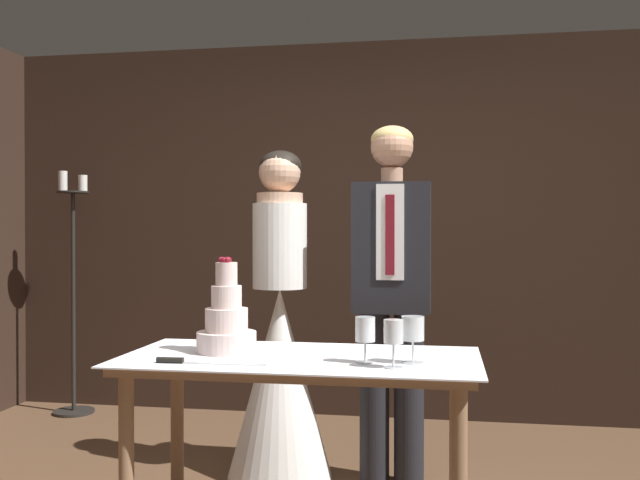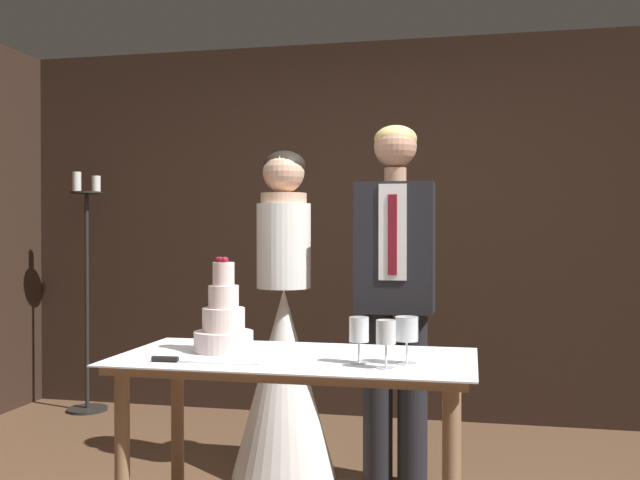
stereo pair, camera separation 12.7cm
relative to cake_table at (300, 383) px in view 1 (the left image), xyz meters
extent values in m
cube|color=black|center=(0.01, 2.23, 0.60)|extent=(5.31, 0.12, 2.57)
cylinder|color=#8E6B4C|center=(-0.60, -0.25, -0.31)|extent=(0.06, 0.06, 0.75)
cylinder|color=#8E6B4C|center=(-0.60, 0.25, -0.31)|extent=(0.06, 0.06, 0.75)
cylinder|color=#8E6B4C|center=(0.60, 0.25, -0.31)|extent=(0.06, 0.06, 0.75)
cube|color=#8E6B4C|center=(0.00, 0.00, 0.08)|extent=(1.31, 0.62, 0.03)
cube|color=white|center=(0.00, 0.00, 0.10)|extent=(1.37, 0.68, 0.01)
cylinder|color=beige|center=(-0.31, 0.04, 0.15)|extent=(0.24, 0.24, 0.08)
cylinder|color=beige|center=(-0.31, 0.04, 0.23)|extent=(0.17, 0.17, 0.09)
cylinder|color=beige|center=(-0.31, 0.04, 0.32)|extent=(0.12, 0.12, 0.09)
cylinder|color=beige|center=(-0.31, 0.04, 0.42)|extent=(0.09, 0.09, 0.09)
sphere|color=maroon|center=(-0.30, 0.04, 0.47)|extent=(0.02, 0.02, 0.02)
sphere|color=maroon|center=(-0.30, 0.05, 0.47)|extent=(0.02, 0.02, 0.02)
sphere|color=maroon|center=(-0.31, 0.06, 0.47)|extent=(0.02, 0.02, 0.02)
sphere|color=maroon|center=(-0.33, 0.06, 0.47)|extent=(0.02, 0.02, 0.02)
sphere|color=maroon|center=(-0.33, 0.04, 0.47)|extent=(0.02, 0.02, 0.02)
sphere|color=maroon|center=(-0.31, 0.03, 0.47)|extent=(0.02, 0.02, 0.02)
sphere|color=maroon|center=(-0.30, 0.02, 0.47)|extent=(0.02, 0.02, 0.02)
cube|color=silver|center=(-0.24, -0.21, 0.11)|extent=(0.31, 0.03, 0.00)
cylinder|color=black|center=(-0.44, -0.22, 0.12)|extent=(0.10, 0.03, 0.02)
cylinder|color=silver|center=(0.43, -0.07, 0.11)|extent=(0.08, 0.08, 0.00)
cylinder|color=silver|center=(0.43, -0.07, 0.15)|extent=(0.01, 0.01, 0.08)
cylinder|color=silver|center=(0.43, -0.07, 0.23)|extent=(0.08, 0.08, 0.09)
cylinder|color=silver|center=(0.26, -0.09, 0.11)|extent=(0.07, 0.07, 0.00)
cylinder|color=silver|center=(0.26, -0.09, 0.15)|extent=(0.01, 0.01, 0.07)
cylinder|color=silver|center=(0.26, -0.09, 0.23)|extent=(0.07, 0.07, 0.09)
cylinder|color=maroon|center=(0.26, -0.09, 0.20)|extent=(0.06, 0.06, 0.04)
cylinder|color=silver|center=(0.37, -0.17, 0.11)|extent=(0.07, 0.07, 0.00)
cylinder|color=silver|center=(0.37, -0.17, 0.15)|extent=(0.01, 0.01, 0.08)
cylinder|color=silver|center=(0.37, -0.17, 0.23)|extent=(0.07, 0.07, 0.08)
cylinder|color=maroon|center=(0.37, -0.17, 0.20)|extent=(0.06, 0.06, 0.03)
cone|color=white|center=(-0.29, 0.90, -0.20)|extent=(0.54, 0.54, 0.98)
cylinder|color=white|center=(-0.29, 0.90, 0.51)|extent=(0.28, 0.28, 0.44)
cylinder|color=#DBAD8E|center=(-0.29, 0.90, 0.76)|extent=(0.24, 0.24, 0.05)
sphere|color=#DBAD8E|center=(-0.29, 0.90, 0.89)|extent=(0.22, 0.22, 0.22)
ellipsoid|color=black|center=(-0.29, 0.92, 0.92)|extent=(0.22, 0.22, 0.16)
cylinder|color=black|center=(0.20, 0.90, -0.25)|extent=(0.15, 0.15, 0.86)
cylinder|color=black|center=(0.37, 0.90, -0.25)|extent=(0.15, 0.15, 0.86)
cube|color=black|center=(0.29, 0.90, 0.50)|extent=(0.39, 0.24, 0.65)
cube|color=white|center=(0.29, 0.78, 0.58)|extent=(0.13, 0.01, 0.47)
cube|color=maroon|center=(0.29, 0.77, 0.57)|extent=(0.04, 0.01, 0.39)
cylinder|color=tan|center=(0.29, 0.90, 0.87)|extent=(0.11, 0.11, 0.07)
sphere|color=tan|center=(0.29, 0.90, 1.01)|extent=(0.21, 0.21, 0.21)
ellipsoid|color=#D6B770|center=(0.29, 0.91, 1.05)|extent=(0.21, 0.21, 0.14)
cylinder|color=black|center=(-2.00, 1.91, -0.67)|extent=(0.28, 0.28, 0.02)
cylinder|color=black|center=(-2.00, 1.91, 0.09)|extent=(0.03, 0.03, 1.52)
cylinder|color=black|center=(-2.00, 1.91, 0.86)|extent=(0.22, 0.22, 0.01)
cylinder|color=white|center=(-2.07, 1.91, 0.94)|extent=(0.06, 0.06, 0.14)
cylinder|color=white|center=(-1.92, 1.91, 0.92)|extent=(0.06, 0.06, 0.11)
camera|label=1|loc=(0.54, -2.68, 0.58)|focal=40.00mm
camera|label=2|loc=(0.66, -2.65, 0.58)|focal=40.00mm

